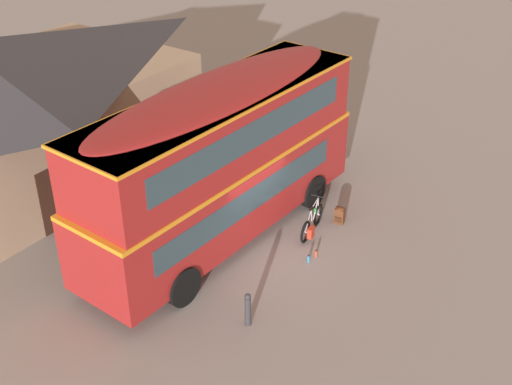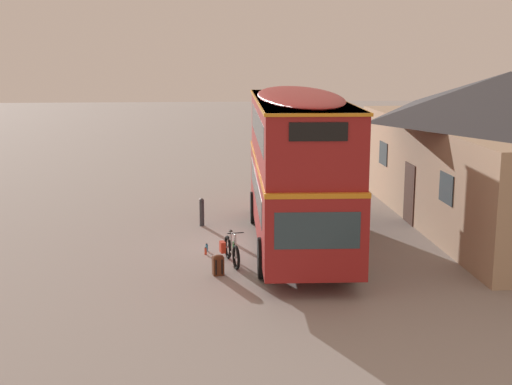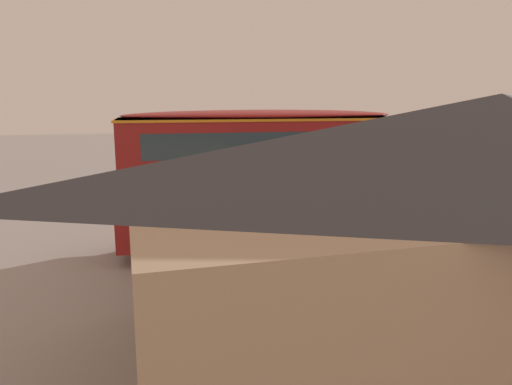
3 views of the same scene
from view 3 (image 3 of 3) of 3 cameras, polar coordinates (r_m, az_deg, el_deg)
name	(u,v)px [view 3 (image 3 of 3)]	position (r m, az deg, el deg)	size (l,w,h in m)	color
ground_plane	(253,238)	(17.87, -0.39, -5.50)	(120.00, 120.00, 0.00)	gray
double_decker_bus	(262,173)	(16.14, 0.69, 2.33)	(9.79, 2.89, 4.79)	black
touring_bicycle	(207,225)	(18.30, -5.94, -3.95)	(1.72, 0.66, 1.03)	black
backpack_on_ground	(179,227)	(18.57, -9.23, -4.08)	(0.33, 0.33, 0.56)	#592D19
water_bottle_blue_sports	(235,225)	(19.23, -2.53, -3.96)	(0.08, 0.08, 0.23)	#338CBF
water_bottle_red_squeeze	(227,226)	(19.20, -3.57, -4.03)	(0.07, 0.07, 0.22)	#D84C33
pub_building	(489,223)	(10.68, 26.30, -3.29)	(14.57, 7.30, 5.23)	tan
kerb_bollard	(305,211)	(20.13, 5.98, -2.19)	(0.16, 0.16, 0.97)	#333338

